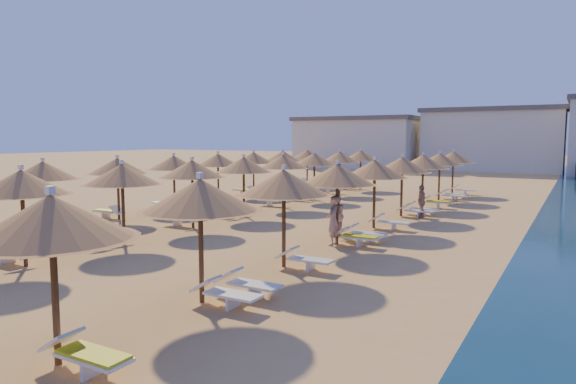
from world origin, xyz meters
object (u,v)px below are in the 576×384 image
Objects in this scene: parasol_row_west at (220,168)px; beachgoer_c at (421,201)px; beachgoer_b at (336,215)px; beachgoer_a at (333,221)px; parasol_row_east at (358,173)px.

beachgoer_c is (7.75, 5.76, -1.70)m from parasol_row_west.
beachgoer_b is at bearing -5.52° from parasol_row_west.
beachgoer_a is at bearing -18.22° from parasol_row_west.
beachgoer_a reaches higher than beachgoer_c.
beachgoer_b is at bearing -163.98° from beachgoer_a.
parasol_row_west is at bearing 180.00° from parasol_row_east.
beachgoer_a is 8.04m from beachgoer_c.
parasol_row_east is at bearing 174.61° from beachgoer_a.
beachgoer_a is (0.62, -1.62, 0.06)m from beachgoer_b.
parasol_row_east is 20.98× the size of beachgoer_a.
parasol_row_east is 22.50× the size of beachgoer_b.
beachgoer_b reaches higher than beachgoer_c.
beachgoer_a is (-0.02, -2.22, -1.60)m from parasol_row_east.
parasol_row_west is 9.81m from beachgoer_c.
parasol_row_east is 1.00× the size of parasol_row_west.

